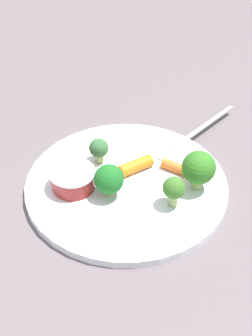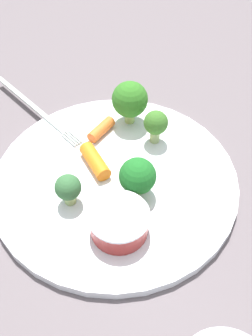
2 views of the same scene
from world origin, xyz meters
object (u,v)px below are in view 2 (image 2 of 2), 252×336
sauce_cup (119,222)px  carrot_stick_1 (101,129)px  broccoli_floret_1 (68,188)px  fork (37,109)px  broccoli_floret_0 (156,124)px  broccoli_floret_2 (138,176)px  broccoli_floret_3 (130,100)px  carrot_stick_0 (93,164)px  plate (115,179)px

sauce_cup → carrot_stick_1: sauce_cup is taller
broccoli_floret_1 → fork: broccoli_floret_1 is taller
broccoli_floret_0 → fork: (-0.17, -0.03, -0.03)m
broccoli_floret_2 → broccoli_floret_3: 0.12m
broccoli_floret_1 → sauce_cup: bearing=-1.9°
sauce_cup → broccoli_floret_2: (-0.01, 0.05, 0.01)m
broccoli_floret_3 → sauce_cup: bearing=-61.6°
broccoli_floret_2 → carrot_stick_0: broccoli_floret_2 is taller
broccoli_floret_0 → broccoli_floret_3: (-0.05, 0.01, 0.01)m
carrot_stick_0 → carrot_stick_1: size_ratio=1.25×
carrot_stick_0 → fork: bearing=160.3°
broccoli_floret_0 → carrot_stick_1: broccoli_floret_0 is taller
broccoli_floret_1 → carrot_stick_1: size_ratio=0.95×
plate → broccoli_floret_2: broccoli_floret_2 is taller
sauce_cup → carrot_stick_1: (-0.10, 0.11, -0.01)m
broccoli_floret_2 → broccoli_floret_1: bearing=-138.2°
broccoli_floret_0 → broccoli_floret_3: broccoli_floret_3 is taller
plate → sauce_cup: (0.04, -0.06, 0.02)m
carrot_stick_1 → carrot_stick_0: bearing=-64.6°
plate → broccoli_floret_3: size_ratio=4.79×
broccoli_floret_2 → broccoli_floret_3: (-0.07, 0.10, 0.01)m
carrot_stick_0 → fork: carrot_stick_0 is taller
carrot_stick_0 → broccoli_floret_3: bearing=95.0°
carrot_stick_0 → carrot_stick_1: (-0.03, 0.06, -0.00)m
broccoli_floret_3 → carrot_stick_0: broccoli_floret_3 is taller
carrot_stick_0 → broccoli_floret_2: bearing=-2.6°
broccoli_floret_1 → carrot_stick_0: bearing=97.9°
plate → broccoli_floret_2: size_ratio=5.80×
plate → broccoli_floret_2: (0.03, -0.01, 0.03)m
fork → plate: bearing=-14.7°
broccoli_floret_0 → fork: size_ratio=0.24×
sauce_cup → broccoli_floret_3: size_ratio=1.05×
broccoli_floret_3 → fork: bearing=-157.7°
broccoli_floret_3 → fork: broccoli_floret_3 is taller
carrot_stick_1 → fork: (-0.10, -0.01, -0.01)m
broccoli_floret_3 → carrot_stick_1: broccoli_floret_3 is taller
carrot_stick_1 → broccoli_floret_3: bearing=65.8°
plate → broccoli_floret_1: size_ratio=7.29×
sauce_cup → fork: sauce_cup is taller
broccoli_floret_0 → carrot_stick_0: 0.09m
sauce_cup → broccoli_floret_0: broccoli_floret_0 is taller
sauce_cup → fork: size_ratio=0.33×
sauce_cup → broccoli_floret_0: size_ratio=1.38×
broccoli_floret_1 → carrot_stick_0: (-0.01, 0.05, -0.01)m
broccoli_floret_1 → broccoli_floret_3: 0.15m
plate → fork: 0.16m
carrot_stick_1 → broccoli_floret_1: bearing=-72.7°
carrot_stick_0 → carrot_stick_1: carrot_stick_0 is taller
sauce_cup → carrot_stick_0: bearing=143.1°
broccoli_floret_3 → carrot_stick_0: size_ratio=1.16×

